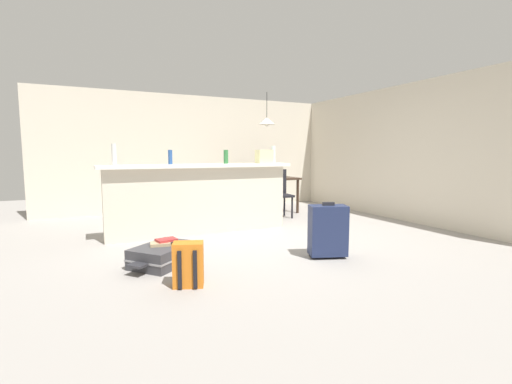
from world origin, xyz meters
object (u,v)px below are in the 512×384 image
(book_stack, at_px, (163,242))
(bottle_green, at_px, (226,157))
(bottle_white, at_px, (114,155))
(dining_table, at_px, (269,182))
(bottle_clear, at_px, (273,154))
(dining_chair_near_partition, at_px, (279,191))
(dining_chair_far_side, at_px, (261,186))
(pendant_lamp, at_px, (267,121))
(grocery_bag, at_px, (264,157))
(suitcase_flat_charcoal, at_px, (163,255))
(bottle_blue, at_px, (170,157))
(suitcase_upright_navy, at_px, (328,230))
(backpack_orange, at_px, (188,265))

(book_stack, bearing_deg, bottle_green, 46.40)
(bottle_white, height_order, dining_table, bottle_white)
(bottle_clear, distance_m, dining_chair_near_partition, 1.13)
(bottle_white, xyz_separation_m, book_stack, (0.38, -1.24, -0.98))
(bottle_green, distance_m, dining_chair_far_side, 2.54)
(dining_chair_far_side, relative_size, pendant_lamp, 1.33)
(dining_chair_far_side, bearing_deg, grocery_bag, -115.40)
(bottle_clear, bearing_deg, bottle_white, -177.89)
(dining_table, relative_size, suitcase_flat_charcoal, 1.30)
(bottle_white, bearing_deg, pendant_lamp, 24.90)
(bottle_green, height_order, book_stack, bottle_green)
(bottle_blue, xyz_separation_m, suitcase_upright_navy, (1.43, -1.95, -0.86))
(book_stack, bearing_deg, pendant_lamp, 44.60)
(dining_chair_near_partition, height_order, pendant_lamp, pendant_lamp)
(bottle_clear, relative_size, pendant_lamp, 0.41)
(dining_chair_far_side, bearing_deg, backpack_orange, -124.76)
(bottle_white, relative_size, bottle_green, 1.35)
(bottle_clear, distance_m, backpack_orange, 3.13)
(grocery_bag, bearing_deg, suitcase_flat_charcoal, -146.55)
(dining_table, relative_size, dining_chair_near_partition, 1.18)
(grocery_bag, bearing_deg, bottle_green, 170.56)
(dining_table, xyz_separation_m, pendant_lamp, (-0.04, 0.04, 1.27))
(bottle_green, distance_m, dining_chair_near_partition, 1.68)
(bottle_clear, height_order, pendant_lamp, pendant_lamp)
(book_stack, bearing_deg, dining_chair_far_side, 48.42)
(suitcase_flat_charcoal, height_order, backpack_orange, backpack_orange)
(dining_table, distance_m, pendant_lamp, 1.27)
(suitcase_flat_charcoal, xyz_separation_m, suitcase_upright_navy, (1.84, -0.57, 0.22))
(dining_chair_far_side, bearing_deg, book_stack, -131.58)
(bottle_green, relative_size, grocery_bag, 0.84)
(dining_chair_far_side, distance_m, book_stack, 4.32)
(backpack_orange, bearing_deg, bottle_blue, 81.33)
(suitcase_upright_navy, bearing_deg, dining_table, 74.08)
(bottle_clear, relative_size, backpack_orange, 0.69)
(dining_chair_far_side, bearing_deg, bottle_green, -130.03)
(bottle_white, xyz_separation_m, pendant_lamp, (3.10, 1.44, 0.68))
(bottle_green, height_order, dining_chair_near_partition, bottle_green)
(grocery_bag, bearing_deg, bottle_clear, 20.76)
(grocery_bag, xyz_separation_m, dining_table, (0.83, 1.38, -0.55))
(bottle_clear, xyz_separation_m, book_stack, (-2.14, -1.33, -0.98))
(grocery_bag, xyz_separation_m, pendant_lamp, (0.79, 1.43, 0.72))
(dining_table, bearing_deg, dining_chair_near_partition, -99.25)
(bottle_white, height_order, bottle_clear, bottle_white)
(bottle_white, distance_m, dining_chair_far_side, 3.88)
(dining_chair_near_partition, bearing_deg, bottle_green, -153.30)
(bottle_clear, bearing_deg, pendant_lamp, 66.92)
(bottle_clear, bearing_deg, suitcase_upright_navy, -98.99)
(bottle_white, relative_size, backpack_orange, 0.70)
(backpack_orange, bearing_deg, pendant_lamp, 52.73)
(grocery_bag, distance_m, dining_chair_near_partition, 1.28)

